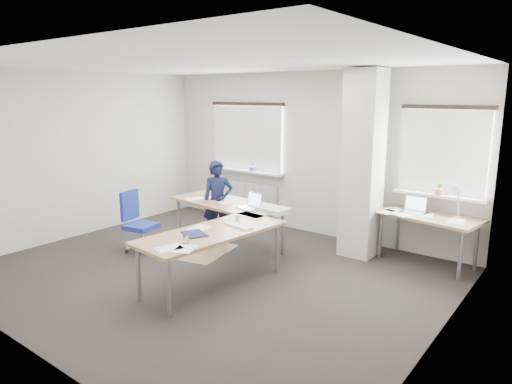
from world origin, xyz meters
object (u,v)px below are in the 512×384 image
Objects in this scene: task_chair at (140,236)px; desk_main at (224,218)px; desk_side at (429,218)px; person at (218,202)px.

desk_main is at bearing 5.49° from task_chair.
desk_side is at bearing 19.82° from task_chair.
desk_main is 2.08× the size of person.
desk_main is at bearing -132.26° from desk_side.
task_chair is at bearing -139.24° from desk_side.
task_chair is at bearing -168.13° from person.
desk_side is 1.10× the size of person.
desk_side is 1.56× the size of task_chair.
task_chair is (-1.38, -0.41, -0.42)m from desk_main.
desk_main is 1.50m from task_chair.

